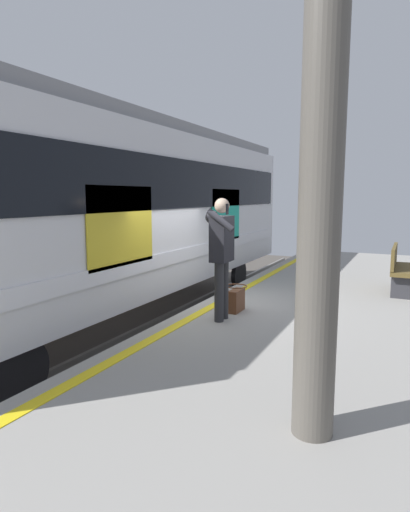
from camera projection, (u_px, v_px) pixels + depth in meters
ground_plane at (199, 350)px, 7.61m from camera, size 24.71×24.71×0.00m
platform at (307, 343)px, 6.73m from camera, size 16.47×3.81×0.85m
safety_line at (214, 305)px, 7.36m from camera, size 16.15×0.16×0.01m
track_rail_near at (132, 334)px, 8.21m from camera, size 21.42×0.08×0.16m
track_rail_far at (75, 325)px, 8.83m from camera, size 21.42×0.08×0.16m
train_carriage at (118, 205)px, 8.72m from camera, size 11.23×3.12×3.96m
passenger at (221, 249)px, 6.35m from camera, size 0.57×0.55×1.83m
handbag at (236, 299)px, 6.94m from camera, size 0.39×0.35×0.43m
station_column at (320, 206)px, 3.16m from camera, size 0.32×0.32×3.57m
bench at (401, 267)px, 8.29m from camera, size 1.46×0.44×0.90m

